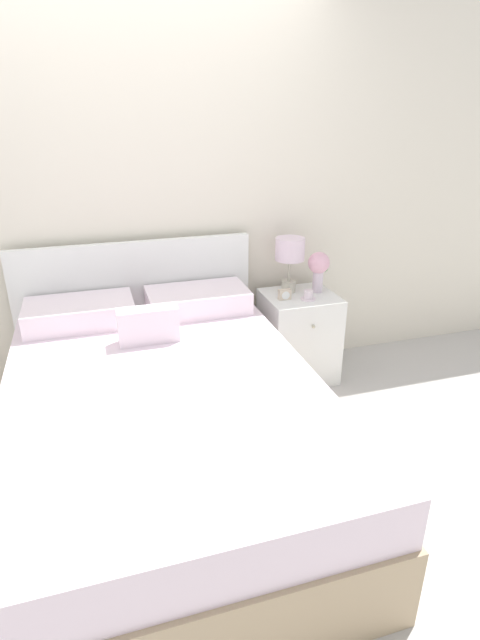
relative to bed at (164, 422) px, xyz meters
name	(u,v)px	position (x,y,z in m)	size (l,w,h in m)	color
ground_plane	(144,381)	(0.00, 0.99, -0.32)	(12.00, 12.00, 0.00)	#BCB7B2
wall_back	(126,192)	(0.00, 1.06, 0.98)	(8.00, 0.06, 2.60)	silver
bed	(164,422)	(0.00, 0.00, 0.00)	(1.51, 2.12, 1.01)	tan
nightstand	(298,337)	(1.06, 0.75, -0.01)	(0.48, 0.46, 0.62)	white
table_lamp	(290,253)	(1.01, 0.84, 0.57)	(0.20, 0.20, 0.37)	beige
flower_vase	(319,267)	(1.20, 0.78, 0.48)	(0.15, 0.15, 0.28)	silver
teacup	(308,295)	(1.08, 0.66, 0.33)	(0.10, 0.10, 0.06)	white
alarm_clock	(285,294)	(0.93, 0.71, 0.33)	(0.08, 0.04, 0.07)	beige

